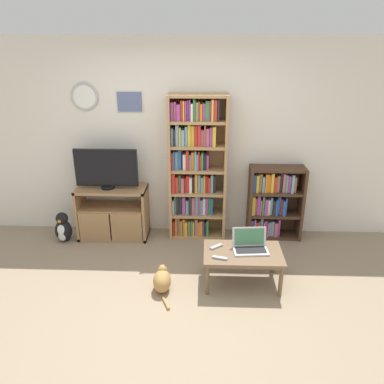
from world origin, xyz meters
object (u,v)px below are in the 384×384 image
object	(u,v)px
laptop	(250,245)
coffee_table	(243,256)
tv_stand	(113,213)
remote_near_laptop	(216,247)
remote_far_from_laptop	(220,258)
penguin_figurine	(63,228)
bookshelf_short	(272,202)
cat	(162,280)
bookshelf_tall	(195,169)
television	(106,169)

from	to	relation	value
laptop	coffee_table	bearing A→B (deg)	-148.53
tv_stand	remote_near_laptop	size ratio (longest dim) A/B	6.14
remote_far_from_laptop	penguin_figurine	bearing A→B (deg)	-100.21
bookshelf_short	cat	distance (m)	1.91
bookshelf_tall	coffee_table	distance (m)	1.40
tv_stand	cat	world-z (taller)	tv_stand
remote_near_laptop	cat	distance (m)	0.70
bookshelf_tall	bookshelf_short	world-z (taller)	bookshelf_tall
television	laptop	bearing A→B (deg)	-28.25
remote_far_from_laptop	cat	xyz separation A→B (m)	(-0.62, -0.02, -0.28)
coffee_table	penguin_figurine	distance (m)	2.48
cat	television	bearing A→B (deg)	123.86
coffee_table	laptop	xyz separation A→B (m)	(0.08, 0.06, 0.10)
cat	remote_far_from_laptop	bearing A→B (deg)	0.04
bookshelf_short	remote_far_from_laptop	size ratio (longest dim) A/B	6.06
coffee_table	laptop	world-z (taller)	laptop
television	remote_near_laptop	world-z (taller)	television
remote_far_from_laptop	bookshelf_short	bearing A→B (deg)	165.71
bookshelf_short	television	bearing A→B (deg)	-177.06
television	bookshelf_tall	xyz separation A→B (m)	(1.15, 0.11, -0.02)
bookshelf_short	coffee_table	bearing A→B (deg)	-113.07
bookshelf_tall	coffee_table	bearing A→B (deg)	-63.53
tv_stand	penguin_figurine	bearing A→B (deg)	-165.57
bookshelf_short	coffee_table	distance (m)	1.24
bookshelf_tall	remote_near_laptop	distance (m)	1.21
bookshelf_short	remote_near_laptop	world-z (taller)	bookshelf_short
laptop	tv_stand	bearing A→B (deg)	146.06
bookshelf_short	laptop	distance (m)	1.15
bookshelf_tall	penguin_figurine	distance (m)	1.95
remote_near_laptop	remote_far_from_laptop	size ratio (longest dim) A/B	0.91
tv_stand	laptop	xyz separation A→B (m)	(1.75, -0.97, 0.09)
television	penguin_figurine	bearing A→B (deg)	-165.41
bookshelf_short	remote_far_from_laptop	distance (m)	1.48
laptop	cat	bearing A→B (deg)	-171.96
remote_near_laptop	tv_stand	bearing A→B (deg)	16.57
television	laptop	world-z (taller)	television
tv_stand	bookshelf_tall	xyz separation A→B (m)	(1.11, 0.10, 0.61)
tv_stand	bookshelf_tall	size ratio (longest dim) A/B	0.48
television	remote_far_from_laptop	bearing A→B (deg)	-38.72
tv_stand	television	bearing A→B (deg)	-168.38
bookshelf_tall	cat	xyz separation A→B (m)	(-0.31, -1.29, -0.85)
laptop	penguin_figurine	size ratio (longest dim) A/B	0.94
remote_near_laptop	remote_far_from_laptop	xyz separation A→B (m)	(0.03, -0.23, 0.00)
tv_stand	bookshelf_short	bearing A→B (deg)	2.80
laptop	cat	world-z (taller)	laptop
television	coffee_table	size ratio (longest dim) A/B	0.96
cat	penguin_figurine	size ratio (longest dim) A/B	1.16
remote_far_from_laptop	penguin_figurine	xyz separation A→B (m)	(-2.07, 1.01, -0.21)
television	bookshelf_tall	size ratio (longest dim) A/B	0.42
bookshelf_short	remote_far_from_laptop	world-z (taller)	bookshelf_short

